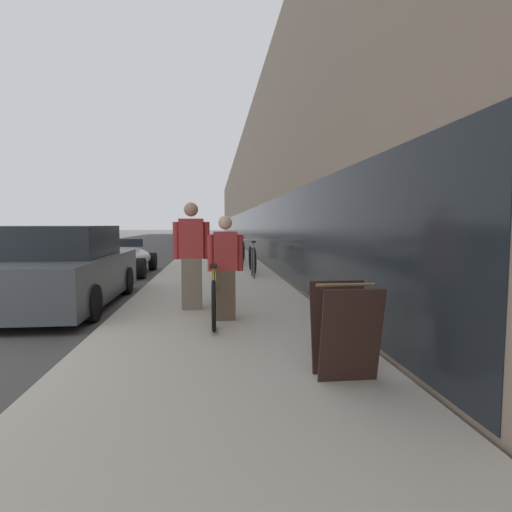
% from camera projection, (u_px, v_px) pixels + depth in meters
% --- Properties ---
extents(sidewalk_slab, '(3.45, 70.00, 0.11)m').
position_uv_depth(sidewalk_slab, '(215.00, 248.00, 25.74)').
color(sidewalk_slab, '#BCB5A5').
rests_on(sidewalk_slab, ground).
extents(storefront_facade, '(10.01, 70.00, 7.40)m').
position_uv_depth(storefront_facade, '(294.00, 199.00, 34.10)').
color(storefront_facade, gray).
rests_on(storefront_facade, ground).
extents(tandem_bicycle, '(0.52, 2.75, 0.88)m').
position_uv_depth(tandem_bicycle, '(214.00, 291.00, 6.38)').
color(tandem_bicycle, black).
rests_on(tandem_bicycle, sidewalk_slab).
extents(person_rider, '(0.54, 0.21, 1.58)m').
position_uv_depth(person_rider, '(225.00, 268.00, 6.02)').
color(person_rider, brown).
rests_on(person_rider, sidewalk_slab).
extents(person_bystander, '(0.62, 0.24, 1.82)m').
position_uv_depth(person_bystander, '(192.00, 256.00, 6.79)').
color(person_bystander, '#756B5B').
rests_on(person_bystander, sidewalk_slab).
extents(bike_rack_hoop, '(0.05, 0.60, 0.84)m').
position_uv_depth(bike_rack_hoop, '(253.00, 259.00, 10.90)').
color(bike_rack_hoop, '#4C4C51').
rests_on(bike_rack_hoop, sidewalk_slab).
extents(cruiser_bike_nearest, '(0.52, 1.90, 0.97)m').
position_uv_depth(cruiser_bike_nearest, '(252.00, 259.00, 12.09)').
color(cruiser_bike_nearest, black).
rests_on(cruiser_bike_nearest, sidewalk_slab).
extents(cruiser_bike_middle, '(0.52, 1.80, 0.90)m').
position_uv_depth(cruiser_bike_middle, '(241.00, 254.00, 14.54)').
color(cruiser_bike_middle, black).
rests_on(cruiser_bike_middle, sidewalk_slab).
extents(cruiser_bike_farthest, '(0.52, 1.86, 0.94)m').
position_uv_depth(cruiser_bike_farthest, '(242.00, 250.00, 16.72)').
color(cruiser_bike_farthest, black).
rests_on(cruiser_bike_farthest, sidewalk_slab).
extents(sandwich_board_sign, '(0.56, 0.56, 0.90)m').
position_uv_depth(sandwich_board_sign, '(345.00, 330.00, 3.76)').
color(sandwich_board_sign, '#331E19').
rests_on(sandwich_board_sign, sidewalk_slab).
extents(parked_sedan_curbside, '(1.93, 4.30, 1.53)m').
position_uv_depth(parked_sedan_curbside, '(64.00, 270.00, 7.52)').
color(parked_sedan_curbside, '#4C5156').
rests_on(parked_sedan_curbside, ground).
extents(vintage_roadster_curbside, '(1.86, 3.81, 1.09)m').
position_uv_depth(vintage_roadster_curbside, '(120.00, 259.00, 12.40)').
color(vintage_roadster_curbside, silver).
rests_on(vintage_roadster_curbside, ground).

